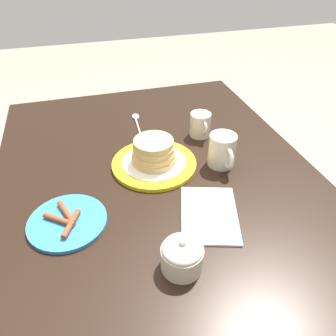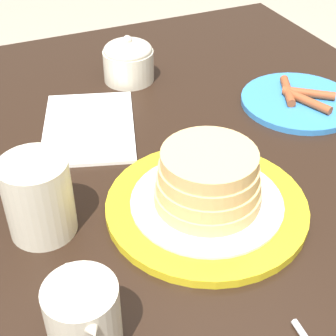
% 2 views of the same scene
% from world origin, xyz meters
% --- Properties ---
extents(ground_plane, '(8.00, 8.00, 0.00)m').
position_xyz_m(ground_plane, '(0.00, 0.00, 0.00)').
color(ground_plane, gray).
extents(dining_table, '(1.16, 0.91, 0.74)m').
position_xyz_m(dining_table, '(0.00, 0.00, 0.61)').
color(dining_table, black).
rests_on(dining_table, ground_plane).
extents(pancake_plate, '(0.25, 0.25, 0.09)m').
position_xyz_m(pancake_plate, '(-0.03, -0.00, 0.77)').
color(pancake_plate, gold).
rests_on(pancake_plate, dining_table).
extents(side_plate_bacon, '(0.19, 0.19, 0.02)m').
position_xyz_m(side_plate_bacon, '(0.14, -0.26, 0.75)').
color(side_plate_bacon, '#337AC6').
rests_on(side_plate_bacon, dining_table).
extents(coffee_mug, '(0.11, 0.08, 0.10)m').
position_xyz_m(coffee_mug, '(0.02, 0.19, 0.79)').
color(coffee_mug, beige).
rests_on(coffee_mug, dining_table).
extents(creamer_pitcher, '(0.11, 0.07, 0.09)m').
position_xyz_m(creamer_pitcher, '(-0.15, 0.19, 0.78)').
color(creamer_pitcher, beige).
rests_on(creamer_pitcher, dining_table).
extents(sugar_bowl, '(0.09, 0.09, 0.08)m').
position_xyz_m(sugar_bowl, '(0.34, -0.03, 0.78)').
color(sugar_bowl, beige).
rests_on(sugar_bowl, dining_table).
extents(napkin, '(0.23, 0.19, 0.01)m').
position_xyz_m(napkin, '(0.21, 0.08, 0.74)').
color(napkin, white).
rests_on(napkin, dining_table).
extents(spoon, '(0.15, 0.03, 0.01)m').
position_xyz_m(spoon, '(-0.31, 0.01, 0.74)').
color(spoon, silver).
rests_on(spoon, dining_table).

